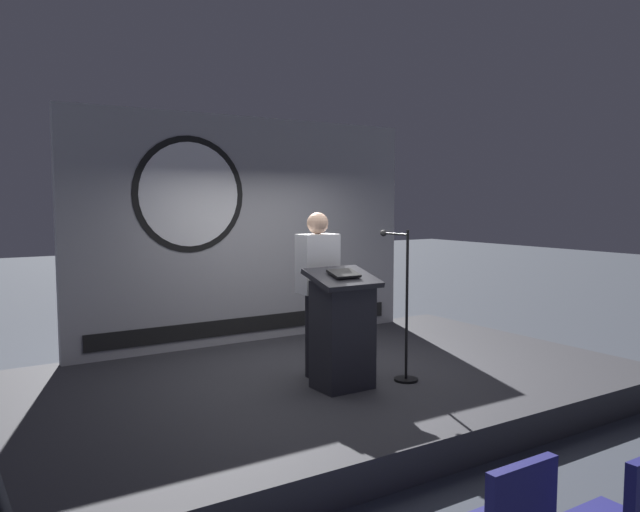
# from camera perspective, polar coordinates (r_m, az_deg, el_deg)

# --- Properties ---
(ground_plane) EXTENTS (40.00, 40.00, 0.00)m
(ground_plane) POSITION_cam_1_polar(r_m,az_deg,el_deg) (6.82, 0.91, -12.98)
(ground_plane) COLOR #383D47
(stage_platform) EXTENTS (6.40, 4.00, 0.30)m
(stage_platform) POSITION_cam_1_polar(r_m,az_deg,el_deg) (6.77, 0.91, -11.77)
(stage_platform) COLOR #333338
(stage_platform) RESTS_ON ground
(banner_display) EXTENTS (4.67, 0.12, 2.86)m
(banner_display) POSITION_cam_1_polar(r_m,az_deg,el_deg) (8.08, -6.58, 2.36)
(banner_display) COLOR #9E9EA3
(banner_display) RESTS_ON stage_platform
(podium) EXTENTS (0.64, 0.50, 1.16)m
(podium) POSITION_cam_1_polar(r_m,az_deg,el_deg) (6.09, 2.05, -6.77)
(podium) COLOR #26262B
(podium) RESTS_ON stage_platform
(speaker_person) EXTENTS (0.40, 0.26, 1.69)m
(speaker_person) POSITION_cam_1_polar(r_m,az_deg,el_deg) (6.45, -0.21, -3.39)
(speaker_person) COLOR black
(speaker_person) RESTS_ON stage_platform
(microphone_stand) EXTENTS (0.24, 0.54, 1.52)m
(microphone_stand) POSITION_cam_1_polar(r_m,az_deg,el_deg) (6.43, 7.54, -6.40)
(microphone_stand) COLOR black
(microphone_stand) RESTS_ON stage_platform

